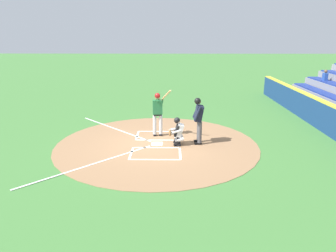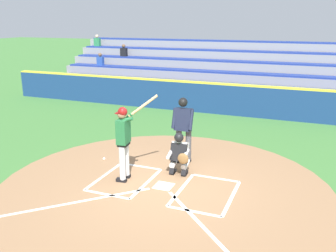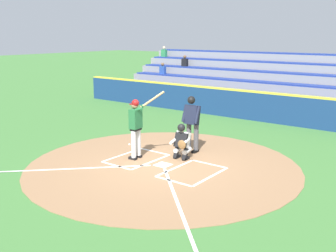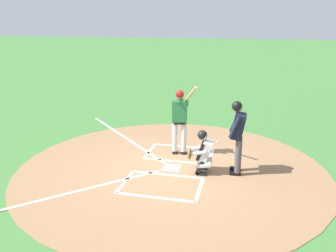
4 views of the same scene
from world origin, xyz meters
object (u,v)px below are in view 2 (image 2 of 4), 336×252
object	(u,v)px
plate_umpire	(183,126)
baseball	(104,159)
batter	(124,138)
catcher	(179,153)

from	to	relation	value
plate_umpire	baseball	size ratio (longest dim) A/B	25.20
batter	baseball	xyz separation A→B (m)	(1.21, -0.98, -1.06)
plate_umpire	baseball	bearing A→B (deg)	17.20
catcher	plate_umpire	distance (m)	0.98
plate_umpire	baseball	world-z (taller)	plate_umpire
batter	catcher	distance (m)	1.49
batter	plate_umpire	distance (m)	1.90
batter	plate_umpire	xyz separation A→B (m)	(-0.94, -1.64, -0.02)
batter	plate_umpire	size ratio (longest dim) A/B	1.14
batter	plate_umpire	world-z (taller)	batter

